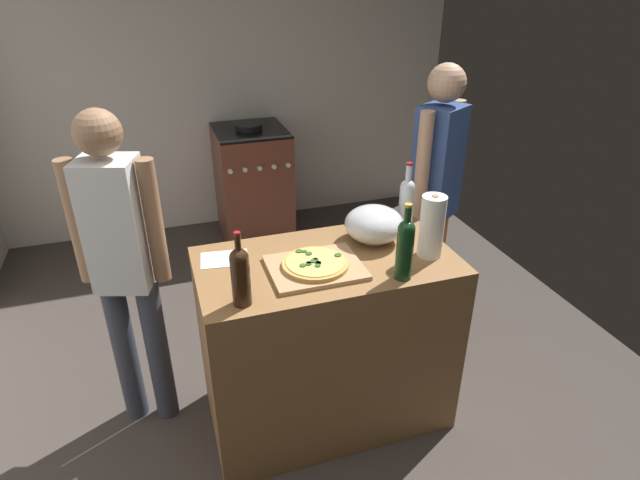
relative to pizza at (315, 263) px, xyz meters
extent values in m
cube|color=#3F3833|center=(-0.07, 0.97, -0.95)|extent=(4.16, 3.80, 0.02)
cube|color=beige|center=(-0.07, 2.62, 0.36)|extent=(4.16, 0.10, 2.60)
cube|color=olive|center=(0.08, 0.07, -0.49)|extent=(1.16, 0.63, 0.91)
cube|color=tan|center=(0.00, 0.00, -0.02)|extent=(0.40, 0.32, 0.02)
cylinder|color=tan|center=(0.00, 0.00, 0.00)|extent=(0.29, 0.29, 0.02)
cylinder|color=#EAC660|center=(0.00, 0.00, 0.01)|extent=(0.25, 0.25, 0.00)
cylinder|color=#335926|center=(-0.01, 0.07, 0.01)|extent=(0.03, 0.03, 0.01)
cylinder|color=#335926|center=(0.01, -0.02, 0.01)|extent=(0.02, 0.02, 0.01)
cylinder|color=#335926|center=(-0.04, 0.10, 0.01)|extent=(0.03, 0.03, 0.01)
cylinder|color=#335926|center=(0.00, 0.00, 0.01)|extent=(0.04, 0.04, 0.01)
cylinder|color=#335926|center=(0.01, -0.02, 0.01)|extent=(0.02, 0.02, 0.01)
cylinder|color=#335926|center=(0.11, 0.02, 0.01)|extent=(0.03, 0.03, 0.01)
cylinder|color=#335926|center=(-0.02, 0.09, 0.01)|extent=(0.02, 0.02, 0.01)
cylinder|color=#335926|center=(-0.06, -0.02, 0.01)|extent=(0.03, 0.03, 0.01)
cylinder|color=#335926|center=(-0.03, -0.02, 0.01)|extent=(0.03, 0.03, 0.01)
cylinder|color=#335926|center=(0.01, 0.01, 0.01)|extent=(0.02, 0.02, 0.01)
cylinder|color=#335926|center=(0.00, -0.04, 0.01)|extent=(0.02, 0.02, 0.01)
cylinder|color=#335926|center=(-0.03, -0.01, 0.01)|extent=(0.02, 0.02, 0.01)
cylinder|color=#B2B2B7|center=(0.35, 0.17, -0.03)|extent=(0.12, 0.12, 0.01)
ellipsoid|color=silver|center=(0.35, 0.17, 0.06)|extent=(0.28, 0.28, 0.17)
cylinder|color=white|center=(0.53, -0.04, 0.11)|extent=(0.11, 0.11, 0.29)
cylinder|color=#997551|center=(0.53, -0.04, 0.12)|extent=(0.03, 0.03, 0.29)
cylinder|color=#331E0F|center=(-0.35, -0.16, 0.07)|extent=(0.07, 0.07, 0.20)
sphere|color=#331E0F|center=(-0.35, -0.16, 0.17)|extent=(0.07, 0.07, 0.07)
cylinder|color=#331E0F|center=(-0.35, -0.16, 0.23)|extent=(0.02, 0.02, 0.07)
cylinder|color=maroon|center=(-0.35, -0.16, 0.27)|extent=(0.03, 0.03, 0.01)
cylinder|color=#143819|center=(0.33, -0.18, 0.08)|extent=(0.07, 0.07, 0.23)
sphere|color=#143819|center=(0.33, -0.18, 0.20)|extent=(0.07, 0.07, 0.07)
cylinder|color=#143819|center=(0.33, -0.18, 0.26)|extent=(0.03, 0.03, 0.08)
cylinder|color=gold|center=(0.33, -0.18, 0.30)|extent=(0.03, 0.03, 0.01)
cylinder|color=silver|center=(0.56, 0.27, 0.07)|extent=(0.07, 0.07, 0.21)
sphere|color=silver|center=(0.56, 0.27, 0.18)|extent=(0.07, 0.07, 0.07)
cylinder|color=silver|center=(0.56, 0.27, 0.24)|extent=(0.03, 0.03, 0.09)
cylinder|color=maroon|center=(0.56, 0.27, 0.30)|extent=(0.03, 0.03, 0.01)
cube|color=white|center=(-0.36, 0.21, -0.03)|extent=(0.23, 0.17, 0.00)
cube|color=brown|center=(0.16, 2.22, -0.49)|extent=(0.56, 0.61, 0.91)
cube|color=black|center=(0.16, 2.22, -0.03)|extent=(0.56, 0.61, 0.02)
cylinder|color=silver|center=(-0.07, 1.90, -0.24)|extent=(0.04, 0.02, 0.04)
cylinder|color=silver|center=(0.04, 1.90, -0.24)|extent=(0.04, 0.02, 0.04)
cylinder|color=silver|center=(0.16, 1.90, -0.24)|extent=(0.04, 0.02, 0.04)
cylinder|color=silver|center=(0.27, 1.90, -0.24)|extent=(0.04, 0.02, 0.04)
cylinder|color=silver|center=(0.38, 1.90, -0.24)|extent=(0.04, 0.02, 0.04)
cylinder|color=black|center=(0.15, 2.22, 0.00)|extent=(0.22, 0.22, 0.04)
cylinder|color=#383D4C|center=(-0.87, 0.36, -0.55)|extent=(0.11, 0.11, 0.79)
cylinder|color=#383D4C|center=(-0.71, 0.31, -0.55)|extent=(0.11, 0.11, 0.79)
cube|color=silver|center=(-0.79, 0.34, 0.15)|extent=(0.29, 0.26, 0.59)
cylinder|color=#936B4C|center=(-0.95, 0.39, 0.16)|extent=(0.08, 0.08, 0.57)
cylinder|color=#936B4C|center=(-0.63, 0.29, 0.16)|extent=(0.08, 0.08, 0.57)
sphere|color=#936B4C|center=(-0.79, 0.34, 0.55)|extent=(0.19, 0.19, 0.19)
cylinder|color=#D88C4C|center=(0.96, 0.58, -0.53)|extent=(0.11, 0.11, 0.82)
cylinder|color=#D88C4C|center=(0.80, 0.49, -0.53)|extent=(0.11, 0.11, 0.82)
cube|color=#334C8C|center=(0.88, 0.53, 0.19)|extent=(0.30, 0.29, 0.62)
cylinder|color=tan|center=(1.02, 0.62, 0.20)|extent=(0.08, 0.08, 0.59)
cylinder|color=tan|center=(0.74, 0.45, 0.20)|extent=(0.08, 0.08, 0.59)
sphere|color=tan|center=(0.88, 0.53, 0.61)|extent=(0.20, 0.20, 0.20)
camera|label=1|loc=(-0.59, -1.85, 1.13)|focal=29.35mm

